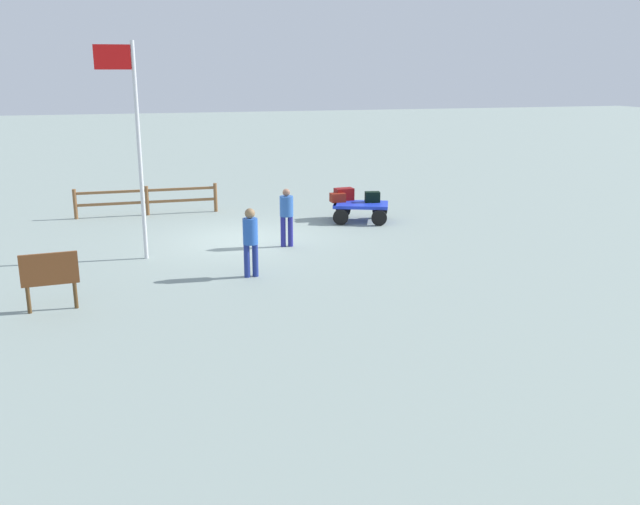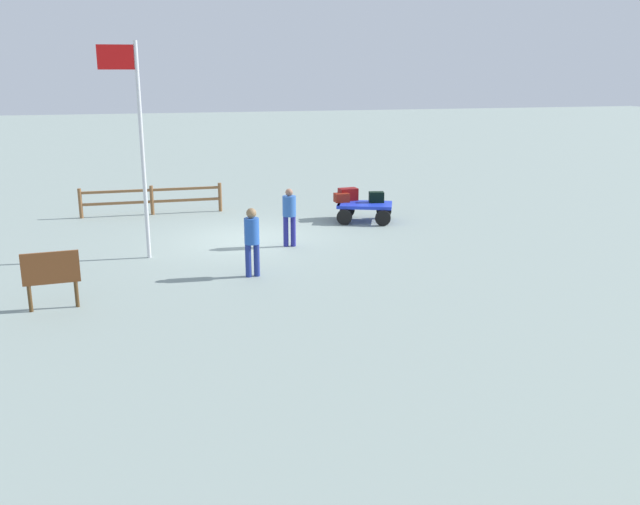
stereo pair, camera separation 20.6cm
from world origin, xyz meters
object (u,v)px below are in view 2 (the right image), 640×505
object	(u,v)px
suitcase_maroon	(342,198)
flagpole	(137,133)
luggage_cart	(364,208)
worker_trailing	(252,237)
suitcase_tan	(376,197)
worker_lead	(289,212)
suitcase_navy	(348,194)
signboard	(51,272)

from	to	relation	value
suitcase_maroon	flagpole	bearing A→B (deg)	27.02
luggage_cart	worker_trailing	world-z (taller)	worker_trailing
suitcase_tan	flagpole	size ratio (longest dim) A/B	0.10
luggage_cart	suitcase_maroon	size ratio (longest dim) A/B	4.34
luggage_cart	worker_trailing	bearing A→B (deg)	49.11
worker_lead	suitcase_navy	bearing A→B (deg)	-129.60
suitcase_tan	luggage_cart	bearing A→B (deg)	10.79
luggage_cart	suitcase_navy	distance (m)	0.82
suitcase_navy	signboard	xyz separation A→B (m)	(8.30, 6.97, 0.01)
luggage_cart	worker_lead	distance (m)	3.91
suitcase_navy	flagpole	size ratio (longest dim) A/B	0.12
signboard	worker_trailing	bearing A→B (deg)	-163.61
signboard	suitcase_maroon	bearing A→B (deg)	-140.01
suitcase_navy	signboard	bearing A→B (deg)	40.03
suitcase_tan	worker_trailing	bearing A→B (deg)	46.87
luggage_cart	worker_trailing	size ratio (longest dim) A/B	1.24
suitcase_maroon	suitcase_navy	distance (m)	0.39
luggage_cart	worker_lead	xyz separation A→B (m)	(2.96, 2.51, 0.52)
suitcase_maroon	signboard	size ratio (longest dim) A/B	0.39
flagpole	signboard	world-z (taller)	flagpole
flagpole	worker_trailing	bearing A→B (deg)	136.38
luggage_cart	signboard	bearing A→B (deg)	36.18
suitcase_tan	worker_lead	world-z (taller)	worker_lead
suitcase_tan	signboard	size ratio (longest dim) A/B	0.43
luggage_cart	flagpole	bearing A→B (deg)	22.00
luggage_cart	signboard	size ratio (longest dim) A/B	1.69
suitcase_maroon	worker_trailing	world-z (taller)	worker_trailing
worker_lead	signboard	world-z (taller)	worker_lead
flagpole	signboard	xyz separation A→B (m)	(1.82, 3.56, -2.39)
signboard	worker_lead	bearing A→B (deg)	-146.19
worker_trailing	signboard	world-z (taller)	worker_trailing
worker_lead	worker_trailing	bearing A→B (deg)	60.77
suitcase_maroon	worker_trailing	xyz separation A→B (m)	(3.76, 5.47, 0.23)
suitcase_maroon	flagpole	distance (m)	7.36
suitcase_maroon	signboard	bearing A→B (deg)	39.99
suitcase_navy	signboard	world-z (taller)	signboard
suitcase_maroon	signboard	distance (m)	10.45
suitcase_maroon	luggage_cart	bearing A→B (deg)	147.25
suitcase_navy	flagpole	distance (m)	7.70
luggage_cart	suitcase_tan	size ratio (longest dim) A/B	3.89
worker_lead	flagpole	xyz separation A→B (m)	(3.85, 0.24, 2.23)
worker_trailing	luggage_cart	bearing A→B (deg)	-130.89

